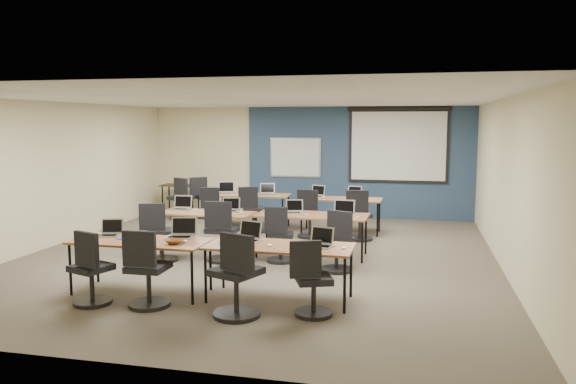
% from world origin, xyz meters
% --- Properties ---
extents(floor, '(8.00, 9.00, 0.02)m').
position_xyz_m(floor, '(0.00, 0.00, 0.00)').
color(floor, '#6B6354').
rests_on(floor, ground).
extents(ceiling, '(8.00, 9.00, 0.02)m').
position_xyz_m(ceiling, '(0.00, 0.00, 2.70)').
color(ceiling, white).
rests_on(ceiling, ground).
extents(wall_back, '(8.00, 0.04, 2.70)m').
position_xyz_m(wall_back, '(0.00, 4.50, 1.35)').
color(wall_back, beige).
rests_on(wall_back, ground).
extents(wall_front, '(8.00, 0.04, 2.70)m').
position_xyz_m(wall_front, '(0.00, -4.50, 1.35)').
color(wall_front, beige).
rests_on(wall_front, ground).
extents(wall_left, '(0.04, 9.00, 2.70)m').
position_xyz_m(wall_left, '(-4.00, 0.00, 1.35)').
color(wall_left, beige).
rests_on(wall_left, ground).
extents(wall_right, '(0.04, 9.00, 2.70)m').
position_xyz_m(wall_right, '(4.00, 0.00, 1.35)').
color(wall_right, beige).
rests_on(wall_right, ground).
extents(blue_accent_panel, '(5.50, 0.04, 2.70)m').
position_xyz_m(blue_accent_panel, '(1.25, 4.47, 1.35)').
color(blue_accent_panel, '#3D5977').
rests_on(blue_accent_panel, wall_back).
extents(whiteboard, '(1.28, 0.03, 0.98)m').
position_xyz_m(whiteboard, '(-0.30, 4.43, 1.45)').
color(whiteboard, '#AEB5BB').
rests_on(whiteboard, wall_back).
extents(projector_screen, '(2.40, 0.10, 1.82)m').
position_xyz_m(projector_screen, '(2.20, 4.41, 1.89)').
color(projector_screen, black).
rests_on(projector_screen, wall_back).
extents(training_table_front_left, '(1.86, 0.78, 0.73)m').
position_xyz_m(training_table_front_left, '(-0.98, -2.35, 0.69)').
color(training_table_front_left, brown).
rests_on(training_table_front_left, floor).
extents(training_table_front_right, '(1.91, 0.80, 0.73)m').
position_xyz_m(training_table_front_right, '(0.93, -2.24, 0.69)').
color(training_table_front_right, brown).
rests_on(training_table_front_right, floor).
extents(training_table_mid_left, '(1.67, 0.69, 0.73)m').
position_xyz_m(training_table_mid_left, '(-0.97, 0.10, 0.68)').
color(training_table_mid_left, '#A16940').
rests_on(training_table_mid_left, floor).
extents(training_table_mid_right, '(1.93, 0.81, 0.73)m').
position_xyz_m(training_table_mid_right, '(0.89, 0.28, 0.69)').
color(training_table_mid_right, brown).
rests_on(training_table_mid_right, floor).
extents(training_table_back_left, '(1.69, 0.70, 0.73)m').
position_xyz_m(training_table_back_left, '(-0.92, 2.66, 0.68)').
color(training_table_back_left, olive).
rests_on(training_table_back_left, floor).
extents(training_table_back_right, '(1.70, 0.71, 0.73)m').
position_xyz_m(training_table_back_right, '(1.10, 2.47, 0.68)').
color(training_table_back_right, '#A56C2B').
rests_on(training_table_back_right, floor).
extents(laptop_0, '(0.30, 0.26, 0.23)m').
position_xyz_m(laptop_0, '(-1.54, -2.18, 0.79)').
color(laptop_0, '#A8A8AF').
rests_on(laptop_0, training_table_front_left).
extents(mouse_0, '(0.08, 0.10, 0.03)m').
position_xyz_m(mouse_0, '(-1.17, -2.32, 0.74)').
color(mouse_0, white).
rests_on(mouse_0, training_table_front_left).
extents(task_chair_0, '(0.51, 0.49, 0.97)m').
position_xyz_m(task_chair_0, '(-1.35, -2.98, 0.40)').
color(task_chair_0, black).
rests_on(task_chair_0, floor).
extents(laptop_1, '(0.36, 0.30, 0.27)m').
position_xyz_m(laptop_1, '(-0.52, -2.05, 0.80)').
color(laptop_1, silver).
rests_on(laptop_1, training_table_front_left).
extents(mouse_1, '(0.06, 0.10, 0.03)m').
position_xyz_m(mouse_1, '(-0.34, -2.33, 0.74)').
color(mouse_1, white).
rests_on(mouse_1, training_table_front_left).
extents(task_chair_1, '(0.53, 0.53, 1.01)m').
position_xyz_m(task_chair_1, '(-0.62, -2.91, 0.42)').
color(task_chair_1, black).
rests_on(task_chair_1, floor).
extents(laptop_2, '(0.34, 0.29, 0.26)m').
position_xyz_m(laptop_2, '(0.45, -2.05, 0.79)').
color(laptop_2, silver).
rests_on(laptop_2, training_table_front_right).
extents(mouse_2, '(0.08, 0.11, 0.04)m').
position_xyz_m(mouse_2, '(0.81, -2.33, 0.74)').
color(mouse_2, white).
rests_on(mouse_2, training_table_front_right).
extents(task_chair_2, '(0.61, 0.58, 1.05)m').
position_xyz_m(task_chair_2, '(0.60, -3.02, 0.44)').
color(task_chair_2, black).
rests_on(task_chair_2, floor).
extents(laptop_3, '(0.32, 0.27, 0.24)m').
position_xyz_m(laptop_3, '(1.46, -2.18, 0.79)').
color(laptop_3, '#B9B9BF').
rests_on(laptop_3, training_table_front_right).
extents(mouse_3, '(0.08, 0.11, 0.03)m').
position_xyz_m(mouse_3, '(1.77, -2.26, 0.74)').
color(mouse_3, white).
rests_on(mouse_3, training_table_front_right).
extents(task_chair_3, '(0.49, 0.46, 0.95)m').
position_xyz_m(task_chair_3, '(1.45, -2.77, 0.39)').
color(task_chair_3, black).
rests_on(task_chair_3, floor).
extents(laptop_4, '(0.33, 0.28, 0.25)m').
position_xyz_m(laptop_4, '(-1.55, 0.29, 0.79)').
color(laptop_4, '#ACACB2').
rests_on(laptop_4, training_table_mid_left).
extents(mouse_4, '(0.06, 0.10, 0.04)m').
position_xyz_m(mouse_4, '(-1.22, 0.17, 0.74)').
color(mouse_4, white).
rests_on(mouse_4, training_table_mid_left).
extents(task_chair_4, '(0.54, 0.52, 1.00)m').
position_xyz_m(task_chair_4, '(-1.51, -0.69, 0.41)').
color(task_chair_4, black).
rests_on(task_chair_4, floor).
extents(laptop_5, '(0.32, 0.27, 0.24)m').
position_xyz_m(laptop_5, '(-0.61, 0.29, 0.79)').
color(laptop_5, '#ADACB9').
rests_on(laptop_5, training_table_mid_left).
extents(mouse_5, '(0.07, 0.11, 0.04)m').
position_xyz_m(mouse_5, '(-0.35, 0.14, 0.74)').
color(mouse_5, white).
rests_on(mouse_5, training_table_mid_left).
extents(task_chair_5, '(0.56, 0.56, 1.04)m').
position_xyz_m(task_chair_5, '(-0.49, -0.47, 0.43)').
color(task_chair_5, black).
rests_on(task_chair_5, floor).
extents(laptop_6, '(0.30, 0.26, 0.23)m').
position_xyz_m(laptop_6, '(0.54, 0.37, 0.79)').
color(laptop_6, silver).
rests_on(laptop_6, training_table_mid_right).
extents(mouse_6, '(0.09, 0.11, 0.03)m').
position_xyz_m(mouse_6, '(0.82, 0.15, 0.74)').
color(mouse_6, white).
rests_on(mouse_6, training_table_mid_right).
extents(task_chair_6, '(0.46, 0.46, 0.95)m').
position_xyz_m(task_chair_6, '(0.45, -0.31, 0.39)').
color(task_chair_6, black).
rests_on(task_chair_6, floor).
extents(laptop_7, '(0.36, 0.30, 0.27)m').
position_xyz_m(laptop_7, '(1.45, 0.24, 0.80)').
color(laptop_7, '#B2B2B6').
rests_on(laptop_7, training_table_mid_right).
extents(mouse_7, '(0.07, 0.10, 0.03)m').
position_xyz_m(mouse_7, '(1.69, 0.12, 0.74)').
color(mouse_7, white).
rests_on(mouse_7, training_table_mid_right).
extents(task_chair_7, '(0.52, 0.50, 0.98)m').
position_xyz_m(task_chair_7, '(1.47, -0.69, 0.41)').
color(task_chair_7, black).
rests_on(task_chair_7, floor).
extents(laptop_8, '(0.35, 0.30, 0.27)m').
position_xyz_m(laptop_8, '(-1.54, 2.68, 0.80)').
color(laptop_8, '#A4A4AC').
rests_on(laptop_8, training_table_back_left).
extents(mouse_8, '(0.08, 0.10, 0.03)m').
position_xyz_m(mouse_8, '(-1.15, 2.46, 0.74)').
color(mouse_8, white).
rests_on(mouse_8, training_table_back_left).
extents(task_chair_8, '(0.48, 0.48, 0.97)m').
position_xyz_m(task_chair_8, '(-1.54, 1.94, 0.40)').
color(task_chair_8, black).
rests_on(task_chair_8, floor).
extents(laptop_9, '(0.33, 0.28, 0.25)m').
position_xyz_m(laptop_9, '(-0.59, 2.72, 0.79)').
color(laptop_9, '#B3B3BA').
rests_on(laptop_9, training_table_back_left).
extents(mouse_9, '(0.07, 0.10, 0.03)m').
position_xyz_m(mouse_9, '(-0.24, 2.49, 0.74)').
color(mouse_9, white).
rests_on(mouse_9, training_table_back_left).
extents(task_chair_9, '(0.53, 0.50, 0.98)m').
position_xyz_m(task_chair_9, '(-0.71, 2.07, 0.41)').
color(task_chair_9, black).
rests_on(task_chair_9, floor).
extents(laptop_10, '(0.32, 0.27, 0.24)m').
position_xyz_m(laptop_10, '(0.58, 2.65, 0.79)').
color(laptop_10, '#B9B9C6').
rests_on(laptop_10, training_table_back_right).
extents(mouse_10, '(0.07, 0.09, 0.03)m').
position_xyz_m(mouse_10, '(0.72, 2.55, 0.74)').
color(mouse_10, white).
rests_on(mouse_10, training_table_back_right).
extents(task_chair_10, '(0.51, 0.51, 0.99)m').
position_xyz_m(task_chair_10, '(0.56, 1.79, 0.41)').
color(task_chair_10, black).
rests_on(task_chair_10, floor).
extents(laptop_11, '(0.30, 0.26, 0.23)m').
position_xyz_m(laptop_11, '(1.35, 2.75, 0.79)').
color(laptop_11, '#AAAAAE').
rests_on(laptop_11, training_table_back_right).
extents(mouse_11, '(0.07, 0.10, 0.03)m').
position_xyz_m(mouse_11, '(1.58, 2.49, 0.74)').
color(mouse_11, white).
rests_on(mouse_11, training_table_back_right).
extents(task_chair_11, '(0.53, 0.53, 1.01)m').
position_xyz_m(task_chair_11, '(1.56, 1.77, 0.42)').
color(task_chair_11, black).
rests_on(task_chair_11, floor).
extents(blue_mousepad, '(0.30, 0.26, 0.01)m').
position_xyz_m(blue_mousepad, '(-1.19, -2.30, 0.73)').
color(blue_mousepad, '#1722A0').
rests_on(blue_mousepad, training_table_front_left).
extents(snack_bowl, '(0.25, 0.25, 0.06)m').
position_xyz_m(snack_bowl, '(-0.44, -2.45, 0.76)').
color(snack_bowl, olive).
rests_on(snack_bowl, training_table_front_left).
extents(snack_plate, '(0.19, 0.19, 0.01)m').
position_xyz_m(snack_plate, '(0.47, -2.36, 0.74)').
color(snack_plate, white).
rests_on(snack_plate, training_table_front_right).
extents(coffee_cup, '(0.07, 0.07, 0.06)m').
position_xyz_m(coffee_cup, '(0.45, -2.30, 0.77)').
color(coffee_cup, silver).
rests_on(coffee_cup, snack_plate).
extents(utility_table, '(0.93, 0.52, 0.75)m').
position_xyz_m(utility_table, '(-3.20, 4.00, 0.66)').
color(utility_table, '#372518').
rests_on(utility_table, floor).
extents(spare_chair_a, '(0.61, 0.53, 1.01)m').
position_xyz_m(spare_chair_a, '(-2.38, 3.57, 0.42)').
color(spare_chair_a, black).
rests_on(spare_chair_a, floor).
extents(spare_chair_b, '(0.59, 0.55, 1.02)m').
position_xyz_m(spare_chair_b, '(-2.82, 3.17, 0.42)').
color(spare_chair_b, black).
rests_on(spare_chair_b, floor).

